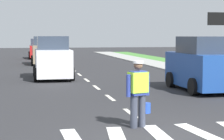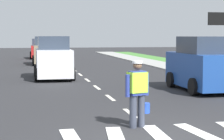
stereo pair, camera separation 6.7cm
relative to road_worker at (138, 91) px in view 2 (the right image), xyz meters
name	(u,v)px [view 2 (the right image)]	position (x,y,z in m)	size (l,w,h in m)	color
ground_plane	(70,67)	(0.26, 20.08, -0.93)	(96.00, 96.00, 0.00)	#28282B
crosswalk_stripes	(158,135)	(0.26, -0.84, -0.92)	(4.49, 1.93, 0.01)	white
lane_center_line	(65,63)	(0.26, 24.28, -0.93)	(0.14, 46.40, 0.01)	silver
road_worker	(138,91)	(0.00, 0.00, 0.00)	(0.71, 0.52, 1.67)	#383D4C
car_parked_curbside	(203,65)	(4.43, 5.93, 0.12)	(2.07, 4.05, 2.26)	#1E4799
car_oncoming_second	(44,51)	(-1.53, 22.72, 0.11)	(1.88, 4.03, 2.25)	gray
car_oncoming_lead	(53,59)	(-1.41, 11.98, 0.13)	(2.04, 4.17, 2.27)	silver
car_oncoming_third	(40,49)	(-1.63, 31.36, 0.00)	(2.07, 4.07, 2.01)	red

